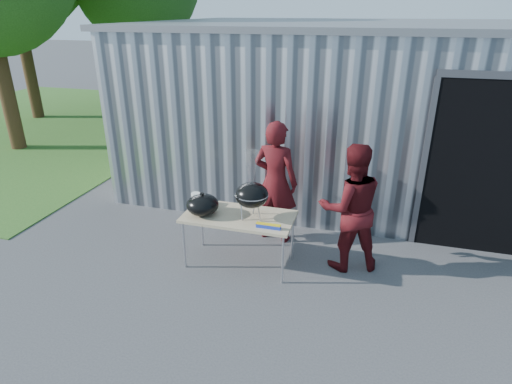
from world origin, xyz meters
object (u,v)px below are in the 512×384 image
(folding_table, at_px, (239,218))
(kettle_grill, at_px, (252,189))
(person_cook, at_px, (275,182))
(person_bystander, at_px, (351,208))

(folding_table, xyz_separation_m, kettle_grill, (0.19, -0.03, 0.46))
(folding_table, height_order, person_cook, person_cook)
(person_cook, relative_size, person_bystander, 1.06)
(person_cook, bearing_deg, person_bystander, 165.74)
(folding_table, relative_size, person_cook, 0.80)
(folding_table, relative_size, person_bystander, 0.84)
(folding_table, distance_m, person_bystander, 1.51)
(kettle_grill, height_order, person_bystander, person_bystander)
(folding_table, distance_m, person_cook, 0.93)
(person_bystander, bearing_deg, kettle_grill, -2.85)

